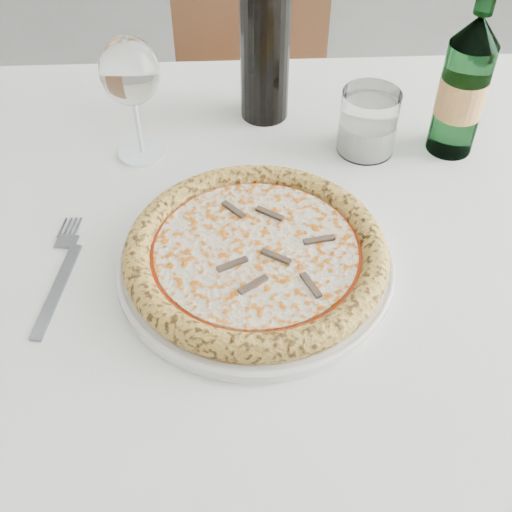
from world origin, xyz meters
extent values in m
cube|color=slate|center=(0.00, 0.00, -0.01)|extent=(5.00, 6.00, 0.02)
cube|color=brown|center=(-0.05, 0.04, 0.73)|extent=(1.40, 0.82, 0.04)
cube|color=white|center=(-0.05, 0.04, 0.75)|extent=(1.47, 0.88, 0.01)
cube|color=white|center=(-0.05, 0.46, 0.64)|extent=(1.45, 0.01, 0.22)
cube|color=brown|center=(-0.01, 0.73, 0.45)|extent=(0.42, 0.42, 0.04)
cylinder|color=brown|center=(0.17, 0.88, 0.21)|extent=(0.04, 0.04, 0.43)
cylinder|color=brown|center=(0.14, 0.55, 0.21)|extent=(0.04, 0.04, 0.43)
cylinder|color=brown|center=(-0.16, 0.91, 0.21)|extent=(0.04, 0.04, 0.43)
cylinder|color=brown|center=(-0.19, 0.58, 0.21)|extent=(0.04, 0.04, 0.43)
cylinder|color=white|center=(-0.05, -0.06, 0.76)|extent=(0.35, 0.35, 0.01)
torus|color=white|center=(-0.05, -0.06, 0.77)|extent=(0.35, 0.35, 0.01)
cylinder|color=tan|center=(-0.05, -0.06, 0.78)|extent=(0.32, 0.32, 0.01)
torus|color=gold|center=(-0.05, -0.06, 0.78)|extent=(0.33, 0.33, 0.03)
cylinder|color=#B82D13|center=(-0.05, -0.06, 0.78)|extent=(0.27, 0.27, 0.00)
cylinder|color=beige|center=(-0.05, -0.06, 0.79)|extent=(0.25, 0.25, 0.00)
cube|color=brown|center=(-0.02, -0.06, 0.79)|extent=(0.04, 0.01, 0.00)
cube|color=brown|center=(-0.02, -0.02, 0.79)|extent=(0.03, 0.04, 0.00)
cube|color=brown|center=(-0.06, 0.01, 0.79)|extent=(0.02, 0.04, 0.00)
cube|color=brown|center=(-0.08, -0.05, 0.79)|extent=(0.04, 0.02, 0.00)
cube|color=brown|center=(-0.10, -0.09, 0.79)|extent=(0.04, 0.02, 0.00)
cube|color=brown|center=(-0.06, -0.14, 0.79)|extent=(0.02, 0.04, 0.00)
cube|color=brown|center=(-0.02, -0.10, 0.79)|extent=(0.03, 0.04, 0.00)
cube|color=slate|center=(-0.29, -0.09, 0.76)|extent=(0.04, 0.16, 0.00)
cube|color=slate|center=(-0.29, 0.00, 0.76)|extent=(0.03, 0.03, 0.00)
cylinder|color=slate|center=(-0.30, 0.03, 0.76)|extent=(0.00, 0.04, 0.00)
cylinder|color=slate|center=(-0.30, 0.03, 0.76)|extent=(0.00, 0.04, 0.00)
cylinder|color=slate|center=(-0.29, 0.03, 0.76)|extent=(0.00, 0.04, 0.00)
cylinder|color=slate|center=(-0.28, 0.03, 0.76)|extent=(0.00, 0.04, 0.00)
cylinder|color=white|center=(-0.21, 0.19, 0.76)|extent=(0.07, 0.07, 0.00)
cylinder|color=white|center=(-0.21, 0.19, 0.81)|extent=(0.01, 0.01, 0.10)
ellipsoid|color=white|center=(-0.21, 0.19, 0.90)|extent=(0.08, 0.08, 0.10)
cylinder|color=white|center=(0.14, 0.18, 0.80)|extent=(0.09, 0.09, 0.10)
cylinder|color=white|center=(0.14, 0.18, 0.78)|extent=(0.08, 0.08, 0.05)
cylinder|color=#447E51|center=(0.27, 0.17, 0.84)|extent=(0.07, 0.07, 0.17)
cone|color=#447E51|center=(0.27, 0.17, 0.95)|extent=(0.07, 0.07, 0.04)
cylinder|color=#EBCE65|center=(0.27, 0.17, 0.85)|extent=(0.07, 0.07, 0.06)
cylinder|color=black|center=(-0.01, 0.28, 0.87)|extent=(0.08, 0.08, 0.22)
camera|label=1|loc=(-0.09, -0.62, 1.35)|focal=45.00mm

